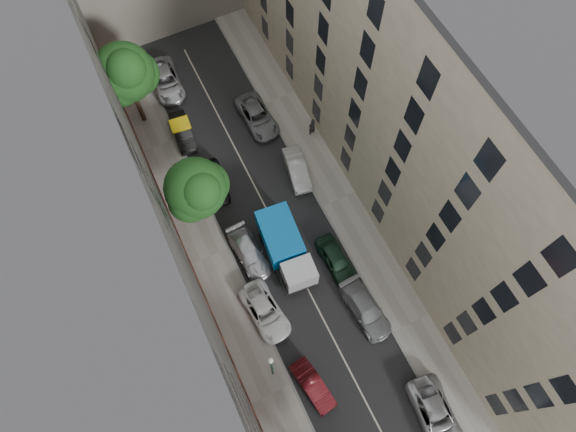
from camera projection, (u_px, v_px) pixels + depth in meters
ground at (276, 227)px, 39.90m from camera, size 120.00×120.00×0.00m
road_surface at (276, 227)px, 39.89m from camera, size 8.00×44.00×0.02m
sidewalk_left at (210, 256)px, 38.84m from camera, size 3.00×44.00×0.15m
sidewalk_right at (338, 199)px, 40.82m from camera, size 3.00×44.00×0.15m
building_left at (95, 236)px, 28.82m from camera, size 8.00×44.00×20.00m
building_right at (428, 97)px, 32.78m from camera, size 8.00×44.00×20.00m
tarp_truck at (285, 247)px, 37.54m from camera, size 2.92×6.33×2.84m
car_left_1 at (313, 385)px, 34.43m from camera, size 1.94×4.02×1.27m
car_left_2 at (265, 311)px, 36.49m from camera, size 2.65×4.99×1.34m
car_left_3 at (249, 252)px, 38.33m from camera, size 2.18×4.73×1.34m
car_left_4 at (215, 182)px, 40.77m from camera, size 2.19×4.32×1.41m
car_left_5 at (182, 132)px, 42.77m from camera, size 1.76×4.17×1.34m
car_left_6 at (166, 80)px, 44.92m from camera, size 2.69×5.32×1.44m
car_right_0 at (436, 416)px, 33.57m from camera, size 2.95×5.42×1.44m
car_right_1 at (366, 309)px, 36.52m from camera, size 2.30×4.97×1.40m
car_right_2 at (336, 260)px, 38.04m from camera, size 1.82×4.26×1.43m
car_right_3 at (297, 169)px, 41.27m from camera, size 2.14×4.35×1.37m
car_right_4 at (257, 116)px, 43.36m from camera, size 2.52×5.14×1.41m
tree_mid at (198, 190)px, 35.87m from camera, size 4.81×4.46×7.08m
tree_far at (126, 75)px, 38.62m from camera, size 4.92×4.59×8.53m
lamp_post at (271, 365)px, 31.99m from camera, size 0.36×0.36×5.69m
pedestrian at (312, 127)px, 42.46m from camera, size 0.79×0.61×1.91m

